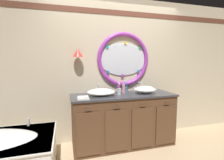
{
  "coord_description": "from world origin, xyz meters",
  "views": [
    {
      "loc": [
        -0.93,
        -2.42,
        1.45
      ],
      "look_at": [
        -0.16,
        0.25,
        1.14
      ],
      "focal_mm": 26.86,
      "sensor_mm": 36.0,
      "label": 1
    }
  ],
  "objects_px": {
    "sink_basin_right": "(145,90)",
    "toothbrush_holder_left": "(119,91)",
    "soap_dispenser": "(124,89)",
    "folded_hand_towel": "(83,98)",
    "sink_basin_left": "(101,92)",
    "toothbrush_holder_right": "(126,89)"
  },
  "relations": [
    {
      "from": "toothbrush_holder_right",
      "to": "soap_dispenser",
      "type": "relative_size",
      "value": 1.23
    },
    {
      "from": "sink_basin_left",
      "to": "toothbrush_holder_left",
      "type": "height_order",
      "value": "toothbrush_holder_left"
    },
    {
      "from": "sink_basin_left",
      "to": "folded_hand_towel",
      "type": "bearing_deg",
      "value": -150.05
    },
    {
      "from": "sink_basin_left",
      "to": "folded_hand_towel",
      "type": "relative_size",
      "value": 2.71
    },
    {
      "from": "sink_basin_right",
      "to": "toothbrush_holder_right",
      "type": "xyz_separation_m",
      "value": [
        -0.28,
        0.24,
        -0.01
      ]
    },
    {
      "from": "toothbrush_holder_left",
      "to": "sink_basin_left",
      "type": "bearing_deg",
      "value": -177.52
    },
    {
      "from": "sink_basin_left",
      "to": "toothbrush_holder_left",
      "type": "bearing_deg",
      "value": 2.48
    },
    {
      "from": "sink_basin_left",
      "to": "sink_basin_right",
      "type": "bearing_deg",
      "value": 0.0
    },
    {
      "from": "sink_basin_right",
      "to": "soap_dispenser",
      "type": "bearing_deg",
      "value": 161.35
    },
    {
      "from": "sink_basin_left",
      "to": "sink_basin_right",
      "type": "distance_m",
      "value": 0.79
    },
    {
      "from": "soap_dispenser",
      "to": "sink_basin_right",
      "type": "bearing_deg",
      "value": -18.65
    },
    {
      "from": "sink_basin_left",
      "to": "toothbrush_holder_right",
      "type": "xyz_separation_m",
      "value": [
        0.51,
        0.24,
        -0.01
      ]
    },
    {
      "from": "soap_dispenser",
      "to": "folded_hand_towel",
      "type": "xyz_separation_m",
      "value": [
        -0.74,
        -0.3,
        -0.06
      ]
    },
    {
      "from": "toothbrush_holder_left",
      "to": "folded_hand_towel",
      "type": "relative_size",
      "value": 1.34
    },
    {
      "from": "soap_dispenser",
      "to": "toothbrush_holder_left",
      "type": "bearing_deg",
      "value": -138.64
    },
    {
      "from": "sink_basin_left",
      "to": "toothbrush_holder_right",
      "type": "distance_m",
      "value": 0.57
    },
    {
      "from": "sink_basin_left",
      "to": "sink_basin_right",
      "type": "height_order",
      "value": "sink_basin_right"
    },
    {
      "from": "sink_basin_right",
      "to": "soap_dispenser",
      "type": "relative_size",
      "value": 2.18
    },
    {
      "from": "sink_basin_left",
      "to": "soap_dispenser",
      "type": "height_order",
      "value": "soap_dispenser"
    },
    {
      "from": "sink_basin_right",
      "to": "toothbrush_holder_left",
      "type": "height_order",
      "value": "toothbrush_holder_left"
    },
    {
      "from": "sink_basin_right",
      "to": "sink_basin_left",
      "type": "bearing_deg",
      "value": 180.0
    },
    {
      "from": "toothbrush_holder_left",
      "to": "soap_dispenser",
      "type": "height_order",
      "value": "toothbrush_holder_left"
    }
  ]
}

